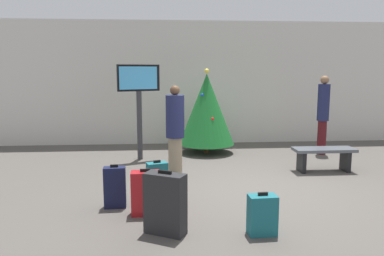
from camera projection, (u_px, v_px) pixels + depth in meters
The scene contains 12 objects.
ground_plane at pixel (250, 187), 6.70m from camera, with size 16.00×16.00×0.00m, color #514C47.
back_wall at pixel (216, 83), 10.65m from camera, with size 16.00×0.20×3.37m, color beige.
holiday_tree at pixel (207, 109), 9.35m from camera, with size 1.37×1.37×2.08m.
flight_info_kiosk at pixel (139, 93), 8.60m from camera, with size 0.94×0.43×2.17m.
waiting_bench at pixel (324, 154), 7.72m from camera, with size 1.23×0.44×0.48m.
traveller_0 at pixel (175, 129), 7.30m from camera, with size 0.38×0.38×1.76m.
traveller_1 at pixel (323, 112), 9.22m from camera, with size 0.40×0.40×1.92m.
suitcase_0 at pixel (165, 204), 4.76m from camera, with size 0.56×0.44×0.82m.
suitcase_1 at pixel (157, 181), 6.05m from camera, with size 0.36×0.26×0.64m.
suitcase_2 at pixel (115, 187), 5.69m from camera, with size 0.33×0.19×0.66m.
suitcase_3 at pixel (262, 215), 4.75m from camera, with size 0.36×0.23×0.55m.
suitcase_4 at pixel (146, 193), 5.41m from camera, with size 0.41×0.24×0.67m.
Camera 1 is at (-1.53, -6.37, 2.05)m, focal length 35.61 mm.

